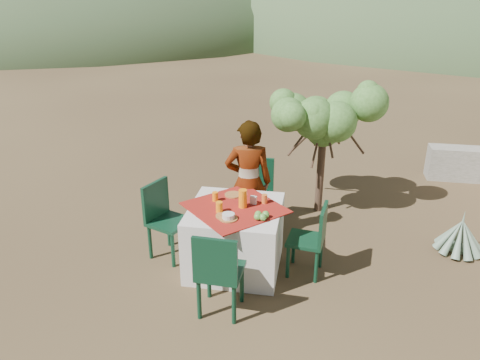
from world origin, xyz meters
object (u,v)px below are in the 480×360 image
(table, at_px, (235,237))
(shrub_tree, at_px, (328,123))
(chair_right, at_px, (312,237))
(chair_near, at_px, (218,271))
(chair_left, at_px, (164,216))
(person, at_px, (248,183))
(juice_pitcher, at_px, (243,199))
(agave, at_px, (460,236))
(chair_far, at_px, (256,190))

(table, distance_m, shrub_tree, 2.14)
(table, bearing_deg, shrub_tree, 59.80)
(table, bearing_deg, chair_right, -0.60)
(chair_near, xyz_separation_m, chair_right, (0.87, 0.88, -0.05))
(table, height_order, chair_near, chair_near)
(chair_left, relative_size, person, 0.59)
(chair_near, distance_m, chair_right, 1.24)
(chair_left, xyz_separation_m, person, (0.92, 0.53, 0.28))
(person, bearing_deg, juice_pitcher, 82.65)
(chair_right, height_order, person, person)
(chair_near, bearing_deg, agave, -145.15)
(chair_left, xyz_separation_m, shrub_tree, (1.85, 1.57, 0.79))
(table, bearing_deg, chair_near, -89.75)
(juice_pitcher, bearing_deg, table, -168.45)
(table, xyz_separation_m, chair_near, (0.00, -0.89, 0.14))
(agave, relative_size, juice_pitcher, 2.99)
(chair_far, height_order, chair_left, chair_far)
(person, bearing_deg, chair_near, 77.59)
(shrub_tree, bearing_deg, chair_left, -139.65)
(table, xyz_separation_m, person, (0.05, 0.63, 0.41))
(table, bearing_deg, agave, 16.47)
(agave, xyz_separation_m, juice_pitcher, (-2.56, -0.77, 0.66))
(agave, bearing_deg, chair_left, -169.05)
(table, height_order, juice_pitcher, juice_pitcher)
(shrub_tree, height_order, agave, shrub_tree)
(chair_far, distance_m, chair_near, 1.89)
(shrub_tree, bearing_deg, chair_far, -142.32)
(chair_far, xyz_separation_m, shrub_tree, (0.88, 0.68, 0.78))
(shrub_tree, xyz_separation_m, agave, (1.67, -0.89, -1.09))
(shrub_tree, bearing_deg, chair_right, -93.40)
(chair_near, xyz_separation_m, agave, (2.64, 1.68, -0.31))
(chair_far, distance_m, chair_right, 1.27)
(table, distance_m, chair_left, 0.89)
(chair_far, xyz_separation_m, agave, (2.56, -0.21, -0.32))
(chair_left, xyz_separation_m, chair_right, (1.75, -0.11, -0.04))
(juice_pitcher, bearing_deg, chair_right, -1.93)
(chair_far, height_order, juice_pitcher, juice_pitcher)
(chair_right, relative_size, agave, 1.37)
(table, height_order, chair_left, chair_left)
(table, xyz_separation_m, chair_left, (-0.87, 0.10, 0.14))
(chair_far, relative_size, chair_left, 1.02)
(chair_far, bearing_deg, chair_near, -90.92)
(chair_near, height_order, juice_pitcher, juice_pitcher)
(agave, bearing_deg, chair_right, -155.96)
(chair_right, xyz_separation_m, juice_pitcher, (-0.79, 0.03, 0.39))
(table, xyz_separation_m, chair_right, (0.87, -0.01, 0.09))
(chair_left, distance_m, agave, 3.60)
(juice_pitcher, bearing_deg, shrub_tree, 61.78)
(table, relative_size, agave, 2.09)
(chair_right, distance_m, shrub_tree, 1.88)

